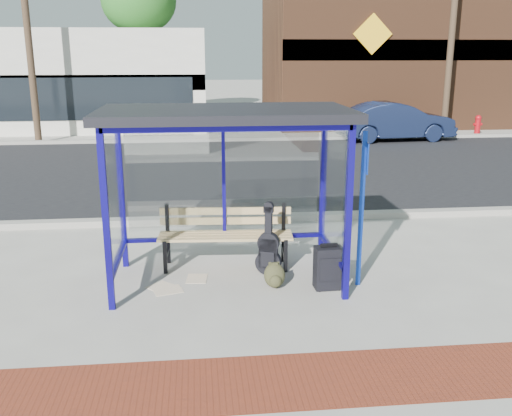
{
  "coord_description": "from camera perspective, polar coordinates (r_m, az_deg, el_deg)",
  "views": [
    {
      "loc": [
        -0.37,
        -7.5,
        3.13
      ],
      "look_at": [
        0.42,
        0.2,
        1.01
      ],
      "focal_mm": 40.0,
      "sensor_mm": 36.0,
      "label": 1
    }
  ],
  "objects": [
    {
      "name": "storefront_brown",
      "position": [
        27.31,
        12.37,
        15.15
      ],
      "size": [
        10.0,
        7.08,
        6.4
      ],
      "color": "#59331E",
      "rests_on": "ground"
    },
    {
      "name": "curb_far",
      "position": [
        20.84,
        -4.86,
        6.82
      ],
      "size": [
        60.0,
        0.25,
        0.12
      ],
      "primitive_type": "cube",
      "color": "gray",
      "rests_on": "ground"
    },
    {
      "name": "newspaper_a",
      "position": [
        8.01,
        -9.22,
        -7.86
      ],
      "size": [
        0.52,
        0.52,
        0.01
      ],
      "primitive_type": "cube",
      "rotation": [
        0.0,
        0.0,
        -0.77
      ],
      "color": "white",
      "rests_on": "ground"
    },
    {
      "name": "ground",
      "position": [
        8.14,
        -2.85,
        -7.31
      ],
      "size": [
        120.0,
        120.0,
        0.0
      ],
      "primitive_type": "plane",
      "color": "#B2ADA0",
      "rests_on": "ground"
    },
    {
      "name": "suitcase",
      "position": [
        7.84,
        7.24,
        -5.97
      ],
      "size": [
        0.38,
        0.26,
        0.65
      ],
      "rotation": [
        0.0,
        0.0,
        0.05
      ],
      "color": "black",
      "rests_on": "ground"
    },
    {
      "name": "backpack",
      "position": [
        7.87,
        1.88,
        -6.82
      ],
      "size": [
        0.29,
        0.27,
        0.35
      ],
      "rotation": [
        0.0,
        0.0,
        -0.01
      ],
      "color": "#302F1A",
      "rests_on": "ground"
    },
    {
      "name": "bench",
      "position": [
        8.54,
        -3.06,
        -2.43
      ],
      "size": [
        2.01,
        0.61,
        0.94
      ],
      "rotation": [
        0.0,
        0.0,
        -0.07
      ],
      "color": "black",
      "rests_on": "ground"
    },
    {
      "name": "brick_paver_strip",
      "position": [
        5.83,
        -1.37,
        -17.11
      ],
      "size": [
        60.0,
        1.0,
        0.01
      ],
      "primitive_type": "cube",
      "color": "maroon",
      "rests_on": "ground"
    },
    {
      "name": "far_sidewalk",
      "position": [
        22.72,
        -4.96,
        7.38
      ],
      "size": [
        60.0,
        4.0,
        0.01
      ],
      "primitive_type": "cube",
      "color": "#B2ADA0",
      "rests_on": "ground"
    },
    {
      "name": "newspaper_b",
      "position": [
        7.92,
        -8.81,
        -8.13
      ],
      "size": [
        0.45,
        0.39,
        0.01
      ],
      "primitive_type": "cube",
      "rotation": [
        0.0,
        0.0,
        0.28
      ],
      "color": "white",
      "rests_on": "ground"
    },
    {
      "name": "curb_near",
      "position": [
        10.86,
        -3.7,
        -1.13
      ],
      "size": [
        60.0,
        0.25,
        0.12
      ],
      "primitive_type": "cube",
      "color": "gray",
      "rests_on": "ground"
    },
    {
      "name": "guitar_bag",
      "position": [
        8.24,
        1.25,
        -4.21
      ],
      "size": [
        0.39,
        0.22,
        1.03
      ],
      "rotation": [
        0.0,
        0.0,
        -0.33
      ],
      "color": "black",
      "rests_on": "ground"
    },
    {
      "name": "street_asphalt",
      "position": [
        15.82,
        -4.46,
        3.89
      ],
      "size": [
        60.0,
        10.0,
        0.0
      ],
      "primitive_type": "cube",
      "color": "black",
      "rests_on": "ground"
    },
    {
      "name": "newspaper_c",
      "position": [
        8.25,
        -5.94,
        -7.03
      ],
      "size": [
        0.32,
        0.39,
        0.01
      ],
      "primitive_type": "cube",
      "rotation": [
        0.0,
        0.0,
        1.46
      ],
      "color": "white",
      "rests_on": "ground"
    },
    {
      "name": "fire_hydrant",
      "position": [
        23.91,
        21.3,
        7.81
      ],
      "size": [
        0.35,
        0.23,
        0.78
      ],
      "rotation": [
        0.0,
        0.0,
        0.1
      ],
      "color": "#B70D14",
      "rests_on": "ground"
    },
    {
      "name": "utility_pole_west",
      "position": [
        21.67,
        -21.95,
        16.88
      ],
      "size": [
        1.6,
        0.24,
        8.0
      ],
      "color": "#4C3826",
      "rests_on": "ground"
    },
    {
      "name": "parked_car",
      "position": [
        21.53,
        13.73,
        8.41
      ],
      "size": [
        4.32,
        1.83,
        1.39
      ],
      "primitive_type": "imported",
      "rotation": [
        0.0,
        0.0,
        1.66
      ],
      "color": "#172141",
      "rests_on": "ground"
    },
    {
      "name": "tree_mid",
      "position": [
        29.71,
        -11.65,
        19.53
      ],
      "size": [
        3.6,
        3.6,
        7.03
      ],
      "color": "#4C3826",
      "rests_on": "ground"
    },
    {
      "name": "sign_post",
      "position": [
        7.77,
        10.58,
        0.74
      ],
      "size": [
        0.11,
        0.27,
        2.15
      ],
      "rotation": [
        0.0,
        0.0,
        -0.2
      ],
      "color": "#0D2C95",
      "rests_on": "ground"
    },
    {
      "name": "bus_shelter",
      "position": [
        7.66,
        -3.09,
        7.35
      ],
      "size": [
        3.3,
        1.8,
        2.42
      ],
      "color": "#120B7D",
      "rests_on": "ground"
    },
    {
      "name": "utility_pole_east",
      "position": [
        22.93,
        19.08,
        16.99
      ],
      "size": [
        1.6,
        0.24,
        8.0
      ],
      "color": "#4C3826",
      "rests_on": "ground"
    },
    {
      "name": "tree_right",
      "position": [
        32.27,
        18.62,
        18.72
      ],
      "size": [
        3.6,
        3.6,
        7.03
      ],
      "color": "#4C3826",
      "rests_on": "ground"
    }
  ]
}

